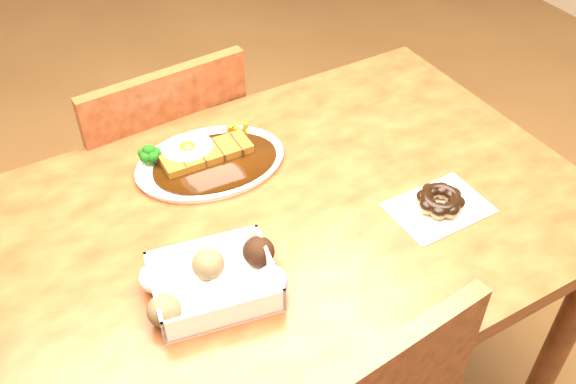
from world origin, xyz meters
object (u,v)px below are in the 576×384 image
chair_far (161,178)px  pon_de_ring (440,201)px  donut_box (214,281)px  katsu_curry_plate (207,159)px  table (287,247)px

chair_far → pon_de_ring: 0.81m
donut_box → katsu_curry_plate: bearing=67.3°
chair_far → donut_box: size_ratio=3.48×
katsu_curry_plate → chair_far: bearing=92.7°
chair_far → pon_de_ring: bearing=114.1°
pon_de_ring → donut_box: bearing=176.3°
table → chair_far: bearing=99.3°
table → donut_box: size_ratio=4.80×
chair_far → katsu_curry_plate: chair_far is taller
table → donut_box: donut_box is taller
table → katsu_curry_plate: (-0.07, 0.21, 0.11)m
katsu_curry_plate → donut_box: bearing=-112.7°
table → pon_de_ring: 0.32m
chair_far → katsu_curry_plate: 0.43m
chair_far → donut_box: chair_far is taller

